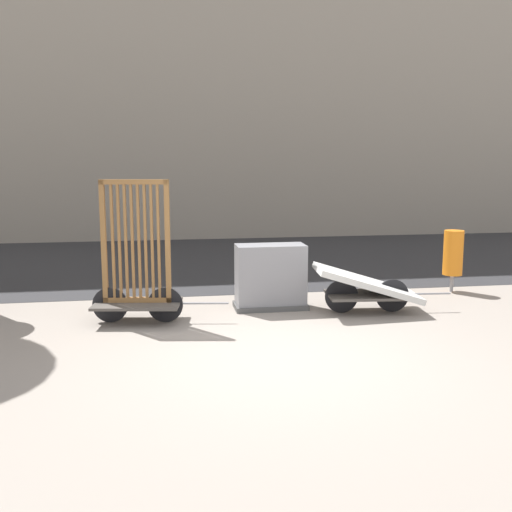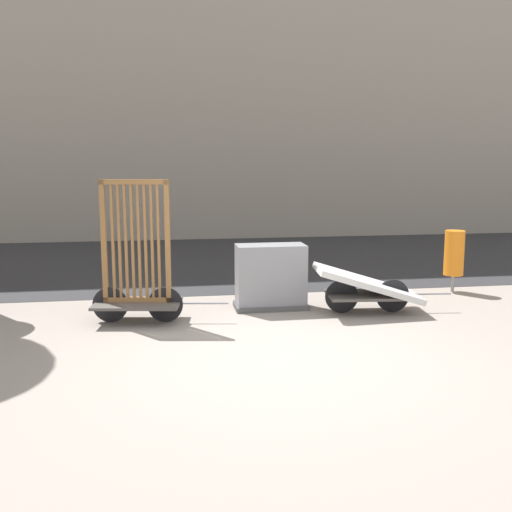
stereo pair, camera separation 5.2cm
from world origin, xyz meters
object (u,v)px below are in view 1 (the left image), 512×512
at_px(bike_cart_with_mattress, 368,287).
at_px(trash_bin, 453,253).
at_px(utility_cabinet, 270,279).
at_px(bike_cart_with_bedframe, 137,275).

xyz_separation_m(bike_cart_with_mattress, trash_bin, (1.99, 1.16, 0.29)).
height_order(bike_cart_with_mattress, utility_cabinet, utility_cabinet).
relative_size(bike_cart_with_bedframe, bike_cart_with_mattress, 0.96).
xyz_separation_m(bike_cart_with_bedframe, bike_cart_with_mattress, (3.46, 0.00, -0.30)).
bearing_deg(bike_cart_with_bedframe, trash_bin, 20.82).
relative_size(bike_cart_with_bedframe, trash_bin, 1.87).
relative_size(bike_cart_with_mattress, trash_bin, 1.95).
distance_m(bike_cart_with_mattress, trash_bin, 2.32).
xyz_separation_m(utility_cabinet, trash_bin, (3.41, 0.66, 0.23)).
relative_size(utility_cabinet, trash_bin, 1.04).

